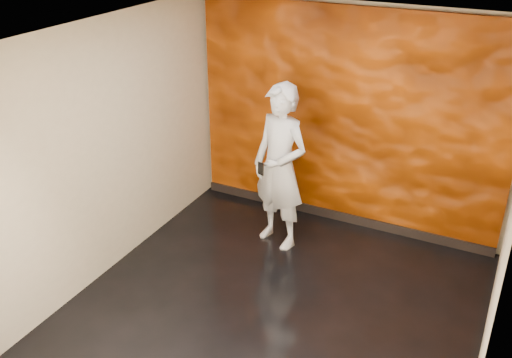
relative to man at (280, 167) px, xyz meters
name	(u,v)px	position (x,y,z in m)	size (l,w,h in m)	color
room	(281,184)	(0.50, -1.10, 0.39)	(4.02, 4.02, 2.81)	black
feature_wall	(347,121)	(0.50, 0.86, 0.37)	(3.90, 0.06, 2.75)	#C84F06
baseboard	(339,216)	(0.50, 0.82, -0.95)	(3.90, 0.04, 0.12)	black
man	(280,167)	(0.00, 0.00, 0.00)	(0.73, 0.48, 2.01)	#A7ABB7
phone	(261,169)	(-0.10, -0.30, 0.09)	(0.08, 0.02, 0.15)	black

